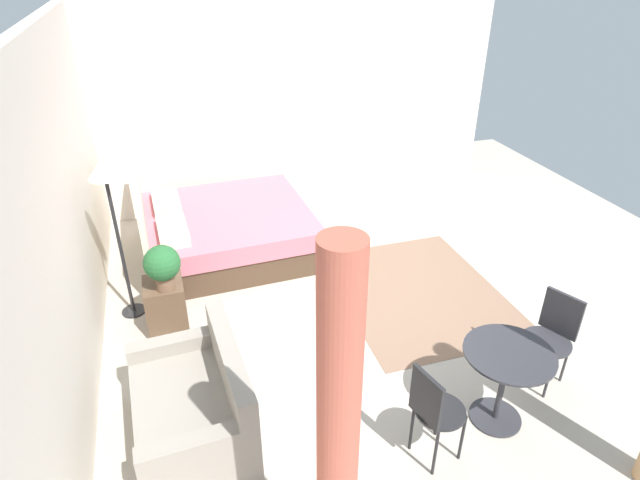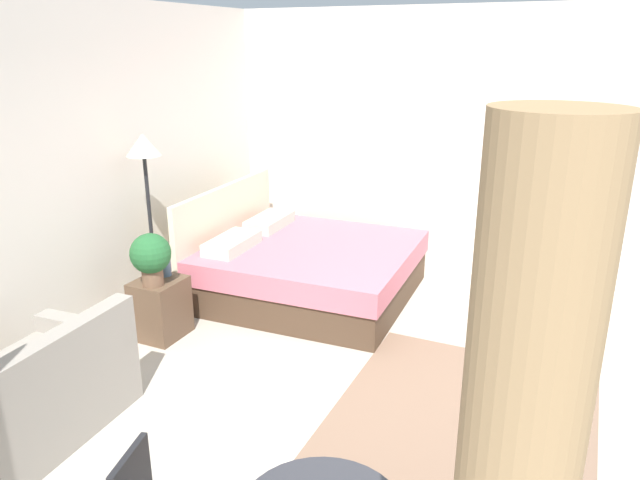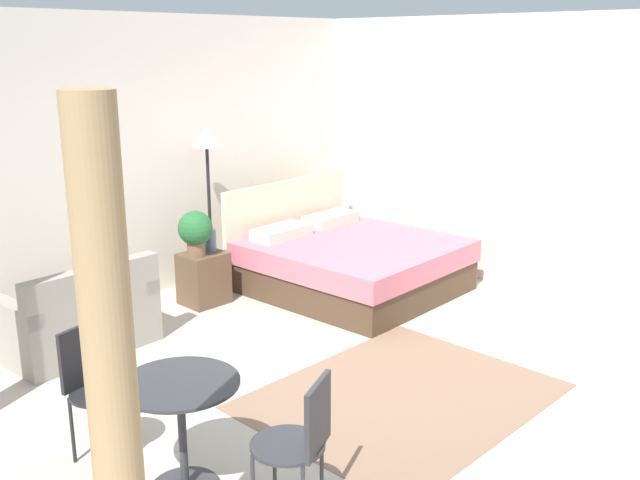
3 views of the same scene
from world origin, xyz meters
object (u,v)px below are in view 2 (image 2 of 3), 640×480
object	(u,v)px
couch	(35,395)
nightstand	(161,308)
floor_lamp	(145,163)
potted_plant	(151,256)
vase	(164,264)
bed	(306,267)

from	to	relation	value
couch	nightstand	xyz separation A→B (m)	(1.47, 0.15, -0.02)
couch	floor_lamp	distance (m)	2.26
potted_plant	vase	world-z (taller)	potted_plant
couch	floor_lamp	size ratio (longest dim) A/B	0.73
potted_plant	nightstand	bearing A→B (deg)	18.72
couch	nightstand	bearing A→B (deg)	5.74
nightstand	floor_lamp	xyz separation A→B (m)	(0.37, 0.35, 1.21)
vase	floor_lamp	bearing A→B (deg)	52.83
couch	vase	distance (m)	1.64
bed	vase	bearing A→B (deg)	147.70
couch	nightstand	size ratio (longest dim) A/B	2.39
nightstand	floor_lamp	distance (m)	1.32
bed	floor_lamp	bearing A→B (deg)	131.57
nightstand	bed	bearing A→B (deg)	-29.45
couch	potted_plant	distance (m)	1.47
bed	vase	size ratio (longest dim) A/B	9.40
bed	floor_lamp	world-z (taller)	floor_lamp
bed	couch	distance (m)	2.91
couch	vase	xyz separation A→B (m)	(1.59, 0.17, 0.36)
bed	vase	world-z (taller)	bed
couch	potted_plant	world-z (taller)	potted_plant
potted_plant	vase	bearing A→B (deg)	12.95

